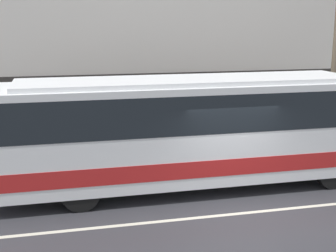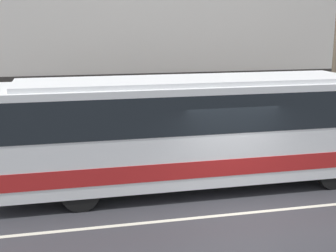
% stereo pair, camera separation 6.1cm
% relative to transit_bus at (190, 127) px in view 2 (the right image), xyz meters
% --- Properties ---
extents(ground_plane, '(60.00, 60.00, 0.00)m').
position_rel_transit_bus_xyz_m(ground_plane, '(0.81, -2.22, -1.77)').
color(ground_plane, '#333338').
extents(sidewalk, '(60.00, 2.78, 0.16)m').
position_rel_transit_bus_xyz_m(sidewalk, '(0.81, 3.17, -1.69)').
color(sidewalk, gray).
rests_on(sidewalk, ground_plane).
extents(lane_stripe, '(54.00, 0.14, 0.01)m').
position_rel_transit_bus_xyz_m(lane_stripe, '(0.81, -2.22, -1.76)').
color(lane_stripe, beige).
rests_on(lane_stripe, ground_plane).
extents(transit_bus, '(11.08, 2.56, 3.13)m').
position_rel_transit_bus_xyz_m(transit_bus, '(0.00, 0.00, 0.00)').
color(transit_bus, white).
rests_on(transit_bus, ground_plane).
extents(pedestrian_waiting, '(0.36, 0.36, 1.61)m').
position_rel_transit_bus_xyz_m(pedestrian_waiting, '(-1.85, 2.95, -0.86)').
color(pedestrian_waiting, '#1E5933').
rests_on(pedestrian_waiting, sidewalk).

